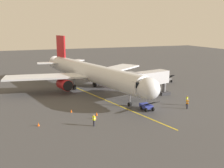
# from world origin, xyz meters

# --- Properties ---
(ground_plane) EXTENTS (220.00, 220.00, 0.00)m
(ground_plane) POSITION_xyz_m (0.00, 0.00, 0.00)
(ground_plane) COLOR #424244
(apron_lead_in_line) EXTENTS (9.59, 38.95, 0.01)m
(apron_lead_in_line) POSITION_xyz_m (-1.30, 6.60, 0.01)
(apron_lead_in_line) COLOR yellow
(apron_lead_in_line) RESTS_ON ground
(airplane) EXTENTS (33.84, 39.91, 11.50)m
(airplane) POSITION_xyz_m (-1.24, 0.33, 4.00)
(airplane) COLOR silver
(airplane) RESTS_ON ground
(jet_bridge) EXTENTS (11.49, 5.25, 5.40)m
(jet_bridge) POSITION_xyz_m (-9.10, 10.04, 3.76)
(jet_bridge) COLOR #B7B7BC
(jet_bridge) RESTS_ON ground
(ground_crew_marshaller) EXTENTS (0.46, 0.45, 1.71)m
(ground_crew_marshaller) POSITION_xyz_m (-13.03, 18.58, 0.89)
(ground_crew_marshaller) COLOR #23232D
(ground_crew_marshaller) RESTS_ON ground
(ground_crew_wing_walker) EXTENTS (0.47, 0.42, 1.71)m
(ground_crew_wing_walker) POSITION_xyz_m (-14.19, 16.89, 0.89)
(ground_crew_wing_walker) COLOR #23232D
(ground_crew_wing_walker) RESTS_ON ground
(ground_crew_loader) EXTENTS (0.41, 0.47, 1.71)m
(ground_crew_loader) POSITION_xyz_m (4.18, 20.47, 0.89)
(ground_crew_loader) COLOR #23232D
(ground_crew_loader) RESTS_ON ground
(tug_near_nose) EXTENTS (2.25, 2.69, 1.50)m
(tug_near_nose) POSITION_xyz_m (-13.69, -13.39, 0.70)
(tug_near_nose) COLOR black
(tug_near_nose) RESTS_ON ground
(belt_loader_portside) EXTENTS (1.62, 4.61, 2.32)m
(belt_loader_portside) POSITION_xyz_m (-6.28, 16.73, 0.71)
(belt_loader_portside) COLOR #2D3899
(belt_loader_portside) RESTS_ON ground
(belt_loader_starboard_side) EXTENTS (1.97, 4.71, 2.32)m
(belt_loader_starboard_side) POSITION_xyz_m (-22.26, -1.75, 0.71)
(belt_loader_starboard_side) COLOR #9E9EA3
(belt_loader_starboard_side) RESTS_ON ground
(safety_cone_nose_left) EXTENTS (0.32, 0.32, 0.55)m
(safety_cone_nose_left) POSITION_xyz_m (2.45, 16.32, 0.28)
(safety_cone_nose_left) COLOR #F2590F
(safety_cone_nose_left) RESTS_ON ground
(safety_cone_nose_right) EXTENTS (0.32, 0.32, 0.55)m
(safety_cone_nose_right) POSITION_xyz_m (3.15, 17.75, 0.28)
(safety_cone_nose_right) COLOR #F2590F
(safety_cone_nose_right) RESTS_ON ground
(safety_cone_wing_port) EXTENTS (0.32, 0.32, 0.55)m
(safety_cone_wing_port) POSITION_xyz_m (11.50, 17.67, 0.28)
(safety_cone_wing_port) COLOR #F2590F
(safety_cone_wing_port) RESTS_ON ground
(safety_cone_wing_starboard) EXTENTS (0.32, 0.32, 0.55)m
(safety_cone_wing_starboard) POSITION_xyz_m (5.88, 13.42, 0.28)
(safety_cone_wing_starboard) COLOR #F2590F
(safety_cone_wing_starboard) RESTS_ON ground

